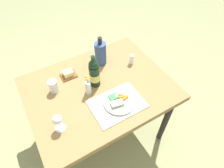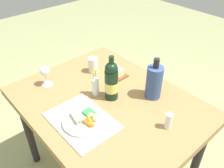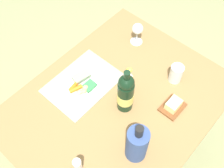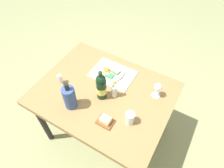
{
  "view_description": "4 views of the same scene",
  "coord_description": "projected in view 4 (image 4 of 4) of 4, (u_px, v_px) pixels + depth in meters",
  "views": [
    {
      "loc": [
        -0.42,
        -0.93,
        1.97
      ],
      "look_at": [
        0.1,
        -0.05,
        0.8
      ],
      "focal_mm": 30.61,
      "sensor_mm": 36.0,
      "label": 1
    },
    {
      "loc": [
        0.87,
        -0.73,
        1.73
      ],
      "look_at": [
        -0.06,
        0.09,
        0.82
      ],
      "focal_mm": 37.86,
      "sensor_mm": 36.0,
      "label": 2
    },
    {
      "loc": [
        0.59,
        0.48,
        2.07
      ],
      "look_at": [
        -0.01,
        -0.05,
        0.88
      ],
      "focal_mm": 45.16,
      "sensor_mm": 36.0,
      "label": 3
    },
    {
      "loc": [
        -0.58,
        0.86,
        2.14
      ],
      "look_at": [
        -0.04,
        -0.08,
        0.82
      ],
      "focal_mm": 31.64,
      "sensor_mm": 36.0,
      "label": 4
    }
  ],
  "objects": [
    {
      "name": "fork",
      "position": [
        125.0,
        80.0,
        1.79
      ],
      "size": [
        0.03,
        0.19,
        0.0
      ],
      "primitive_type": "cube",
      "rotation": [
        0.0,
        0.0,
        0.05
      ],
      "color": "silver",
      "rests_on": "placemat"
    },
    {
      "name": "dining_table",
      "position": [
        104.0,
        97.0,
        1.77
      ],
      "size": [
        1.16,
        0.91,
        0.77
      ],
      "color": "olive",
      "rests_on": "ground_plane"
    },
    {
      "name": "knife",
      "position": [
        96.0,
        67.0,
        1.9
      ],
      "size": [
        0.02,
        0.19,
        0.0
      ],
      "primitive_type": "cube",
      "rotation": [
        0.0,
        0.0,
        -0.01
      ],
      "color": "silver",
      "rests_on": "placemat"
    },
    {
      "name": "wine_glass",
      "position": [
        158.0,
        88.0,
        1.61
      ],
      "size": [
        0.07,
        0.07,
        0.15
      ],
      "color": "white",
      "rests_on": "dining_table"
    },
    {
      "name": "salt_shaker",
      "position": [
        60.0,
        79.0,
        1.74
      ],
      "size": [
        0.04,
        0.04,
        0.1
      ],
      "primitive_type": "cylinder",
      "color": "white",
      "rests_on": "dining_table"
    },
    {
      "name": "wine_bottle",
      "position": [
        101.0,
        87.0,
        1.59
      ],
      "size": [
        0.09,
        0.09,
        0.3
      ],
      "color": "black",
      "rests_on": "dining_table"
    },
    {
      "name": "dinner_plate",
      "position": [
        111.0,
        72.0,
        1.84
      ],
      "size": [
        0.24,
        0.24,
        0.04
      ],
      "color": "white",
      "rests_on": "placemat"
    },
    {
      "name": "ground_plane",
      "position": [
        106.0,
        132.0,
        2.31
      ],
      "size": [
        8.0,
        8.0,
        0.0
      ],
      "primitive_type": "plane",
      "color": "#929565"
    },
    {
      "name": "butter_dish",
      "position": [
        105.0,
        121.0,
        1.51
      ],
      "size": [
        0.13,
        0.1,
        0.06
      ],
      "color": "brown",
      "rests_on": "dining_table"
    },
    {
      "name": "placemat",
      "position": [
        113.0,
        74.0,
        1.84
      ],
      "size": [
        0.4,
        0.29,
        0.01
      ],
      "primitive_type": "cube",
      "color": "#A1A38B",
      "rests_on": "dining_table"
    },
    {
      "name": "cooler_bottle",
      "position": [
        70.0,
        97.0,
        1.54
      ],
      "size": [
        0.1,
        0.1,
        0.27
      ],
      "color": "#364E86",
      "rests_on": "dining_table"
    },
    {
      "name": "flower_vase",
      "position": [
        114.0,
        90.0,
        1.63
      ],
      "size": [
        0.05,
        0.05,
        0.19
      ],
      "color": "silver",
      "rests_on": "dining_table"
    },
    {
      "name": "water_tumbler",
      "position": [
        130.0,
        118.0,
        1.49
      ],
      "size": [
        0.07,
        0.07,
        0.11
      ],
      "color": "silver",
      "rests_on": "dining_table"
    }
  ]
}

